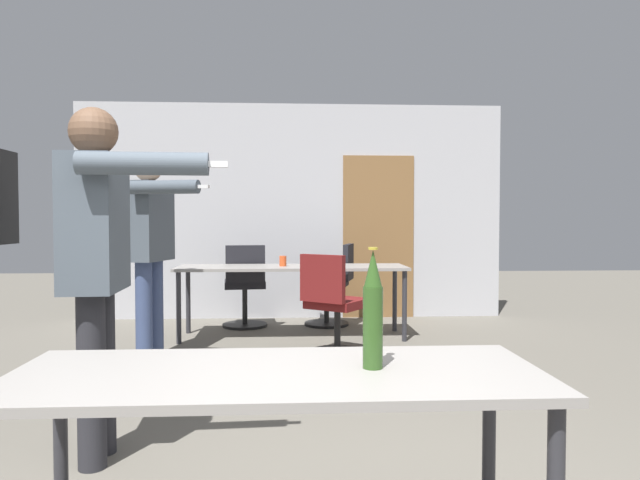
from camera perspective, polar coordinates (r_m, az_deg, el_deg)
The scene contains 10 objects.
back_wall at distance 7.22m, azimuth -2.61°, elevation 2.80°, with size 5.33×0.12×2.69m.
conference_table_near at distance 1.91m, azimuth -4.26°, elevation -15.24°, with size 1.71×0.66×0.75m.
conference_table_far at distance 6.01m, azimuth -2.76°, elevation -3.23°, with size 2.39×0.66×0.75m.
person_far_watching at distance 5.21m, azimuth -16.59°, elevation 0.36°, with size 0.78×0.83×1.82m.
person_center_tall at distance 3.11m, azimuth -21.30°, elevation -0.80°, with size 0.84×0.66×1.81m.
office_chair_side_rolled at distance 6.62m, azimuth -7.51°, elevation -4.79°, with size 0.52×0.57×0.96m.
office_chair_mid_tucked at distance 5.21m, azimuth 1.32°, elevation -6.82°, with size 0.67×0.68×0.93m.
office_chair_near_pushed at distance 6.71m, azimuth 1.30°, elevation -4.68°, with size 0.62×0.57×0.96m.
beer_bottle at distance 1.88m, azimuth 5.31°, elevation -7.12°, with size 0.07×0.07×0.40m.
drink_cup at distance 5.99m, azimuth -3.73°, elevation -2.11°, with size 0.07×0.07×0.11m.
Camera 1 is at (-0.03, -1.50, 1.24)m, focal length 32.00 mm.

